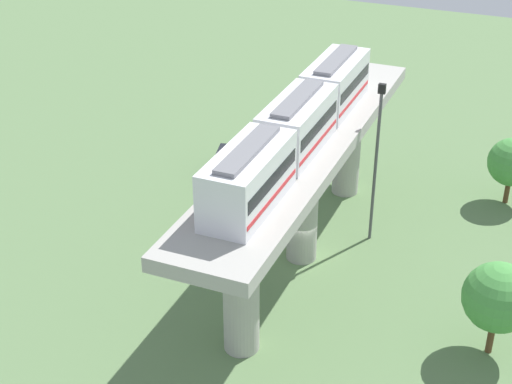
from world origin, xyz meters
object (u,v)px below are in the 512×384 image
object	(u,v)px
parked_car_black	(228,163)
parked_car_yellow	(220,224)
train	(297,125)
tree_mid_lot	(498,298)
signal_post	(376,157)
tree_near_viaduct	(512,162)

from	to	relation	value
parked_car_black	parked_car_yellow	bearing A→B (deg)	-82.73
train	tree_mid_lot	world-z (taller)	train
parked_car_yellow	signal_post	world-z (taller)	signal_post
tree_near_viaduct	signal_post	xyz separation A→B (m)	(-7.67, -8.38, 2.73)
tree_near_viaduct	parked_car_black	bearing A→B (deg)	-170.66
parked_car_black	tree_mid_lot	distance (m)	25.53
signal_post	parked_car_black	bearing A→B (deg)	158.18
train	parked_car_yellow	bearing A→B (deg)	160.96
train	tree_near_viaduct	xyz separation A→B (m)	(11.07, 13.71, -6.53)
parked_car_yellow	tree_mid_lot	bearing A→B (deg)	-25.74
tree_near_viaduct	tree_mid_lot	world-z (taller)	tree_mid_lot
parked_car_yellow	signal_post	xyz separation A→B (m)	(9.34, 3.28, 5.18)
train	tree_mid_lot	distance (m)	14.10
parked_car_yellow	tree_near_viaduct	xyz separation A→B (m)	(17.01, 11.66, 2.45)
parked_car_yellow	tree_mid_lot	xyz separation A→B (m)	(18.20, -5.23, 2.80)
parked_car_yellow	parked_car_black	bearing A→B (deg)	101.64
parked_car_black	tree_near_viaduct	world-z (taller)	tree_near_viaduct
parked_car_black	signal_post	size ratio (longest dim) A/B	0.42
parked_car_yellow	parked_car_black	distance (m)	8.94
train	tree_near_viaduct	bearing A→B (deg)	51.09
tree_mid_lot	signal_post	world-z (taller)	signal_post
tree_near_viaduct	tree_mid_lot	bearing A→B (deg)	-85.96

